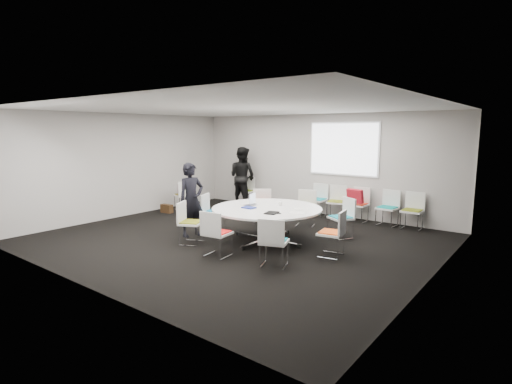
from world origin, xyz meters
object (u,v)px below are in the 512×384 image
Objects in this scene: chair_ring_b at (341,225)px; brown_bag at (167,209)px; chair_spare_left at (184,201)px; laptop at (251,205)px; chair_back_b at (336,208)px; chair_ring_g at (217,242)px; chair_ring_e at (213,220)px; chair_ring_a at (331,242)px; chair_back_e at (412,218)px; person_back at (242,177)px; chair_back_c at (358,211)px; chair_back_a at (317,206)px; chair_ring_h at (274,251)px; chair_person_back at (246,197)px; chair_ring_c at (305,215)px; chair_ring_f at (191,231)px; chair_back_d at (387,215)px; person_main at (191,200)px; conference_table at (267,216)px; cup at (280,204)px; chair_ring_d at (262,214)px; maroon_bag at (183,189)px.

brown_bag is (-5.17, -0.56, -0.16)m from chair_ring_b.
chair_spare_left is 3.81m from laptop.
chair_ring_g is at bearing 72.72° from chair_back_b.
chair_ring_e is 3.47m from chair_back_b.
chair_back_e is (0.57, 3.06, 0.00)m from chair_ring_a.
person_back is 5.94× the size of laptop.
chair_back_e is at bearing 55.25° from chair_ring_g.
chair_back_c is at bearing 166.48° from chair_back_b.
person_back is (-2.55, -0.17, 0.65)m from chair_back_a.
brown_bag is at bearing 138.76° from chair_ring_h.
chair_ring_e is 1.00× the size of chair_person_back.
chair_back_c is 1.00× the size of chair_person_back.
chair_ring_c and chair_ring_e have the same top height.
chair_back_d is at bearing 121.13° from chair_ring_f.
chair_back_a is at bearing -43.29° from chair_spare_left.
chair_ring_b is 3.36m from person_main.
conference_table is at bearing 74.61° from chair_ring_e.
chair_ring_a and chair_ring_f have the same top height.
chair_ring_g is 5.21m from chair_person_back.
chair_ring_f is at bearing -109.30° from chair_spare_left.
chair_ring_h reaches higher than laptop.
cup is (-2.03, -2.62, 0.50)m from chair_back_e.
chair_ring_d is at bearing 12.38° from chair_ring_c.
chair_ring_c is at bearing -62.32° from chair_spare_left.
chair_spare_left is (-3.88, -0.48, 0.00)m from chair_ring_c.
chair_ring_b is 0.54× the size of person_main.
chair_ring_b is at bearing 140.20° from chair_ring_c.
laptop is at bearing -49.41° from person_main.
chair_ring_d is 2.73m from chair_ring_g.
chair_ring_a is 1.00× the size of chair_ring_g.
person_main is (-0.13, -0.54, 0.55)m from chair_ring_e.
chair_ring_c is at bearing 8.53° from chair_ring_b.
chair_back_e is at bearing -53.47° from chair_spare_left.
chair_ring_c is at bearing 66.35° from chair_back_b.
chair_person_back is (-2.84, 4.36, 0.00)m from chair_ring_g.
chair_ring_a and chair_ring_c have the same top height.
chair_ring_a is 2.86m from chair_ring_d.
chair_person_back is 2.83× the size of laptop.
chair_ring_e and chair_back_a have the same top height.
cup is at bearing 75.32° from chair_back_b.
chair_back_b is (1.63, 3.07, 0.00)m from chair_ring_e.
conference_table is 2.64× the size of chair_back_a.
chair_back_c is at bearing -177.36° from person_back.
chair_back_d is 2.44× the size of brown_bag.
chair_ring_b is at bearing 57.22° from chair_ring_g.
chair_ring_c is at bearing 6.87° from maroon_bag.
cup is (4.06, -0.89, 0.50)m from chair_spare_left.
person_main reaches higher than chair_spare_left.
chair_ring_a and chair_ring_g have the same top height.
chair_ring_g is 4.92m from chair_back_e.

